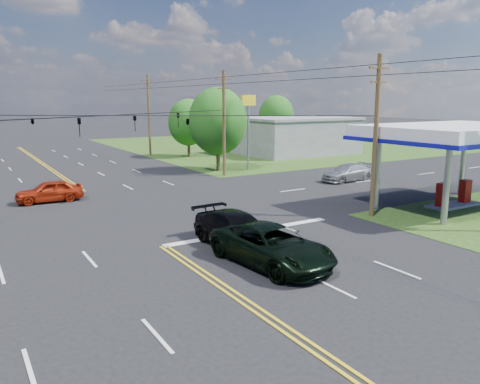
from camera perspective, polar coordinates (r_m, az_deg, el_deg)
ground at (r=30.19m, az=-15.09°, el=-2.46°), size 280.00×280.00×0.00m
grass_ne at (r=74.39m, az=4.12°, el=5.82°), size 46.00×48.00×0.03m
stop_bar at (r=25.09m, az=1.35°, el=-4.83°), size 10.00×0.50×0.02m
retail_ne at (r=61.65m, az=6.85°, el=6.72°), size 14.00×10.00×4.40m
gas_canopy at (r=33.15m, az=25.15°, el=6.31°), size 12.20×8.20×5.35m
pole_se at (r=28.62m, az=16.21°, el=6.73°), size 1.60×0.28×9.50m
pole_ne at (r=42.85m, az=-1.97°, el=8.50°), size 1.60×0.28×9.50m
pole_right_far at (r=60.10m, az=-11.05°, el=9.31°), size 1.60×0.28×10.00m
span_wire_signals at (r=29.40m, az=-15.68°, el=8.97°), size 26.00×18.00×1.13m
power_lines at (r=27.52m, az=-14.79°, el=14.33°), size 26.04×100.00×0.64m
tree_right_a at (r=45.96m, az=-2.74°, el=8.61°), size 5.70×5.70×8.18m
tree_right_b at (r=57.81m, az=-6.32°, el=8.44°), size 4.94×4.94×7.09m
tree_far_r at (r=71.90m, az=4.45°, el=9.26°), size 5.32×5.32×7.63m
pickup_dkgreen at (r=20.02m, az=3.90°, el=-6.54°), size 3.40×6.28×1.67m
suv_black at (r=22.29m, az=-0.33°, el=-4.70°), size 2.58×5.75×1.64m
sedan_red at (r=34.72m, az=-22.23°, el=0.10°), size 4.48×1.98×1.50m
sedan_far at (r=41.50m, az=12.94°, el=2.33°), size 5.14×2.28×1.47m
polesign_ne at (r=46.74m, az=1.02°, el=9.73°), size 2.02×0.90×7.47m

